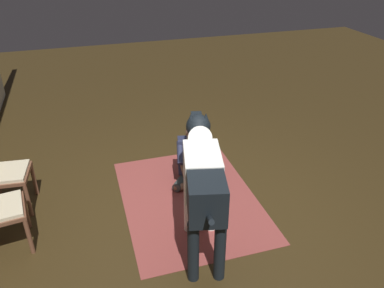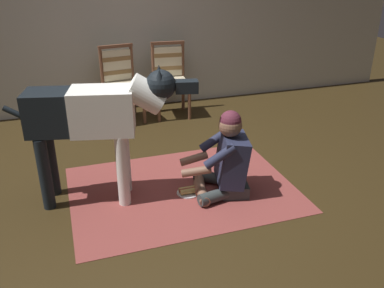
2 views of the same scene
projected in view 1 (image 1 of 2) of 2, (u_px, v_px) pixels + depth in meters
ground_plane at (191, 209)px, 4.42m from camera, size 15.31×15.31×0.00m
area_rug at (189, 199)px, 4.58m from camera, size 2.08×1.55×0.01m
person_sitting_on_floor at (194, 158)px, 4.77m from camera, size 0.68×0.57×0.81m
large_dog at (203, 177)px, 3.56m from camera, size 1.59×0.54×1.21m
hot_dog_on_plate at (196, 195)px, 4.61m from camera, size 0.21×0.21×0.06m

